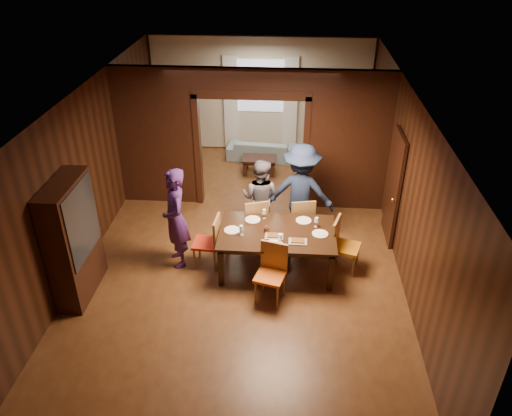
# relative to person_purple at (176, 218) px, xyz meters

# --- Properties ---
(floor) EXTENTS (9.00, 9.00, 0.00)m
(floor) POSITION_rel_person_purple_xyz_m (1.11, 0.61, -0.91)
(floor) COLOR #512D16
(floor) RESTS_ON ground
(ceiling) EXTENTS (5.50, 9.00, 0.02)m
(ceiling) POSITION_rel_person_purple_xyz_m (1.11, 0.61, 1.99)
(ceiling) COLOR silver
(ceiling) RESTS_ON room_walls
(room_walls) EXTENTS (5.52, 9.01, 2.90)m
(room_walls) POSITION_rel_person_purple_xyz_m (1.11, 2.49, 0.60)
(room_walls) COLOR black
(room_walls) RESTS_ON floor
(person_purple) EXTENTS (0.66, 0.78, 1.82)m
(person_purple) POSITION_rel_person_purple_xyz_m (0.00, 0.00, 0.00)
(person_purple) COLOR #42205F
(person_purple) RESTS_ON floor
(person_grey) EXTENTS (0.90, 0.79, 1.55)m
(person_grey) POSITION_rel_person_purple_xyz_m (1.37, 1.05, -0.13)
(person_grey) COLOR slate
(person_grey) RESTS_ON floor
(person_navy) EXTENTS (1.31, 0.87, 1.90)m
(person_navy) POSITION_rel_person_purple_xyz_m (2.12, 1.01, 0.04)
(person_navy) COLOR #18243D
(person_navy) RESTS_ON floor
(sofa) EXTENTS (1.78, 0.83, 0.50)m
(sofa) POSITION_rel_person_purple_xyz_m (1.20, 4.46, -0.66)
(sofa) COLOR #809DA7
(sofa) RESTS_ON floor
(serving_bowl) EXTENTS (0.37, 0.37, 0.09)m
(serving_bowl) POSITION_rel_person_purple_xyz_m (1.81, 0.10, -0.10)
(serving_bowl) COLOR black
(serving_bowl) RESTS_ON dining_table
(dining_table) EXTENTS (1.96, 1.22, 0.76)m
(dining_table) POSITION_rel_person_purple_xyz_m (1.73, -0.05, -0.53)
(dining_table) COLOR black
(dining_table) RESTS_ON floor
(coffee_table) EXTENTS (0.80, 0.50, 0.40)m
(coffee_table) POSITION_rel_person_purple_xyz_m (1.17, 3.65, -0.71)
(coffee_table) COLOR black
(coffee_table) RESTS_ON floor
(chair_left) EXTENTS (0.47, 0.47, 0.97)m
(chair_left) POSITION_rel_person_purple_xyz_m (0.51, -0.04, -0.42)
(chair_left) COLOR red
(chair_left) RESTS_ON floor
(chair_right) EXTENTS (0.55, 0.55, 0.97)m
(chair_right) POSITION_rel_person_purple_xyz_m (2.92, 0.02, -0.42)
(chair_right) COLOR #C37112
(chair_right) RESTS_ON floor
(chair_far_l) EXTENTS (0.56, 0.56, 0.97)m
(chair_far_l) POSITION_rel_person_purple_xyz_m (1.28, 0.72, -0.42)
(chair_far_l) COLOR orange
(chair_far_l) RESTS_ON floor
(chair_far_r) EXTENTS (0.52, 0.52, 0.97)m
(chair_far_r) POSITION_rel_person_purple_xyz_m (2.14, 0.82, -0.42)
(chair_far_r) COLOR #C03B12
(chair_far_r) RESTS_ON floor
(chair_near) EXTENTS (0.54, 0.54, 0.97)m
(chair_near) POSITION_rel_person_purple_xyz_m (1.66, -0.88, -0.42)
(chair_near) COLOR #D65814
(chair_near) RESTS_ON floor
(hutch) EXTENTS (0.40, 1.20, 2.00)m
(hutch) POSITION_rel_person_purple_xyz_m (-1.42, -0.89, 0.09)
(hutch) COLOR black
(hutch) RESTS_ON floor
(door_right) EXTENTS (0.06, 0.90, 2.10)m
(door_right) POSITION_rel_person_purple_xyz_m (3.81, 1.11, 0.14)
(door_right) COLOR black
(door_right) RESTS_ON floor
(window_far) EXTENTS (1.20, 0.03, 1.30)m
(window_far) POSITION_rel_person_purple_xyz_m (1.11, 5.05, 0.79)
(window_far) COLOR silver
(window_far) RESTS_ON back_wall
(curtain_left) EXTENTS (0.35, 0.06, 2.40)m
(curtain_left) POSITION_rel_person_purple_xyz_m (0.36, 5.01, 0.34)
(curtain_left) COLOR white
(curtain_left) RESTS_ON back_wall
(curtain_right) EXTENTS (0.35, 0.06, 2.40)m
(curtain_right) POSITION_rel_person_purple_xyz_m (1.86, 5.01, 0.34)
(curtain_right) COLOR white
(curtain_right) RESTS_ON back_wall
(plate_left) EXTENTS (0.27, 0.27, 0.01)m
(plate_left) POSITION_rel_person_purple_xyz_m (0.97, -0.07, -0.14)
(plate_left) COLOR white
(plate_left) RESTS_ON dining_table
(plate_far_l) EXTENTS (0.27, 0.27, 0.01)m
(plate_far_l) POSITION_rel_person_purple_xyz_m (1.29, 0.29, -0.14)
(plate_far_l) COLOR white
(plate_far_l) RESTS_ON dining_table
(plate_far_r) EXTENTS (0.27, 0.27, 0.01)m
(plate_far_r) POSITION_rel_person_purple_xyz_m (2.18, 0.33, -0.14)
(plate_far_r) COLOR white
(plate_far_r) RESTS_ON dining_table
(plate_right) EXTENTS (0.27, 0.27, 0.01)m
(plate_right) POSITION_rel_person_purple_xyz_m (2.45, -0.08, -0.14)
(plate_right) COLOR silver
(plate_right) RESTS_ON dining_table
(plate_near) EXTENTS (0.27, 0.27, 0.01)m
(plate_near) POSITION_rel_person_purple_xyz_m (1.70, -0.43, -0.14)
(plate_near) COLOR white
(plate_near) RESTS_ON dining_table
(platter_a) EXTENTS (0.30, 0.20, 0.04)m
(platter_a) POSITION_rel_person_purple_xyz_m (1.68, -0.21, -0.13)
(platter_a) COLOR gray
(platter_a) RESTS_ON dining_table
(platter_b) EXTENTS (0.30, 0.20, 0.04)m
(platter_b) POSITION_rel_person_purple_xyz_m (2.08, -0.34, -0.13)
(platter_b) COLOR gray
(platter_b) RESTS_ON dining_table
(wineglass_left) EXTENTS (0.08, 0.08, 0.18)m
(wineglass_left) POSITION_rel_person_purple_xyz_m (1.14, -0.20, -0.06)
(wineglass_left) COLOR white
(wineglass_left) RESTS_ON dining_table
(wineglass_far) EXTENTS (0.08, 0.08, 0.18)m
(wineglass_far) POSITION_rel_person_purple_xyz_m (1.49, 0.35, -0.06)
(wineglass_far) COLOR white
(wineglass_far) RESTS_ON dining_table
(wineglass_right) EXTENTS (0.08, 0.08, 0.18)m
(wineglass_right) POSITION_rel_person_purple_xyz_m (2.39, 0.15, -0.06)
(wineglass_right) COLOR white
(wineglass_right) RESTS_ON dining_table
(tumbler) EXTENTS (0.07, 0.07, 0.14)m
(tumbler) POSITION_rel_person_purple_xyz_m (1.79, -0.34, -0.08)
(tumbler) COLOR silver
(tumbler) RESTS_ON dining_table
(condiment_jar) EXTENTS (0.08, 0.08, 0.11)m
(condiment_jar) POSITION_rel_person_purple_xyz_m (1.55, -0.08, -0.09)
(condiment_jar) COLOR #492111
(condiment_jar) RESTS_ON dining_table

